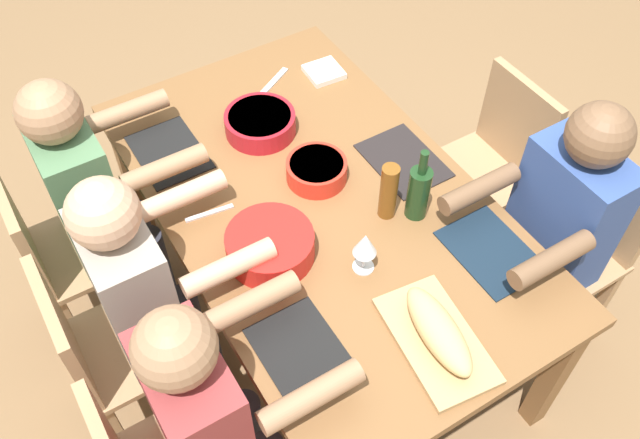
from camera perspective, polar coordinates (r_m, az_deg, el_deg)
name	(u,v)px	position (r m, az deg, el deg)	size (l,w,h in m)	color
ground_plane	(320,312)	(2.96, 0.00, -7.76)	(8.00, 8.00, 0.00)	brown
dining_table	(320,214)	(2.43, 0.00, 0.49)	(1.77, 1.03, 0.74)	brown
chair_far_right	(62,249)	(2.73, -20.80, -2.31)	(0.40, 0.40, 0.85)	#A87F56
diner_far_right	(94,192)	(2.58, -18.37, 2.23)	(0.41, 0.53, 1.20)	#2D2D38
chair_far_center	(107,347)	(2.43, -17.39, -10.17)	(0.40, 0.40, 0.85)	#A87F56
diner_far_center	(146,288)	(2.26, -14.38, -5.57)	(0.41, 0.53, 1.20)	#2D2D38
diner_far_left	(211,411)	(2.02, -9.08, -15.52)	(0.41, 0.53, 1.20)	#2D2D38
chair_near_center	(491,161)	(2.94, 14.14, 4.75)	(0.40, 0.40, 0.85)	#A87F56
chair_near_left	(575,240)	(2.76, 20.60, -1.58)	(0.40, 0.40, 0.85)	#A87F56
diner_near_left	(555,223)	(2.49, 19.05, -0.30)	(0.41, 0.53, 1.20)	#2D2D38
serving_bowl_greens	(317,169)	(2.40, -0.29, 4.22)	(0.22, 0.22, 0.08)	red
serving_bowl_fruit	(270,244)	(2.18, -4.21, -2.09)	(0.29, 0.29, 0.10)	red
serving_bowl_pasta	(260,122)	(2.59, -5.04, 8.13)	(0.27, 0.27, 0.08)	#B21923
cutting_board	(436,340)	(2.06, 9.70, -9.92)	(0.40, 0.22, 0.02)	tan
bread_loaf	(439,330)	(2.01, 9.90, -9.14)	(0.32, 0.11, 0.09)	tan
wine_bottle	(419,192)	(2.27, 8.26, 2.32)	(0.08, 0.08, 0.29)	#193819
beer_bottle	(389,192)	(2.25, 5.76, 2.34)	(0.06, 0.06, 0.22)	brown
wine_glass	(365,245)	(2.10, 3.79, -2.17)	(0.08, 0.08, 0.17)	silver
placemat_far_right	(169,152)	(2.58, -12.53, 5.53)	(0.32, 0.23, 0.01)	black
fork_far_center	(209,213)	(2.35, -9.25, 0.53)	(0.02, 0.17, 0.01)	silver
placemat_far_left	(302,353)	(2.02, -1.50, -11.15)	(0.32, 0.23, 0.01)	black
placemat_near_center	(403,160)	(2.51, 7.00, 4.94)	(0.32, 0.23, 0.01)	black
placemat_near_left	(491,251)	(2.29, 14.12, -2.60)	(0.32, 0.23, 0.01)	#142333
carving_knife	(271,84)	(2.82, -4.11, 11.23)	(0.23, 0.02, 0.01)	silver
napkin_stack	(324,72)	(2.86, 0.33, 12.27)	(0.14, 0.14, 0.02)	white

